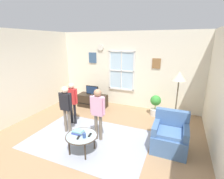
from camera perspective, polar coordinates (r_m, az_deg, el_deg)
ground_plane at (r=4.27m, az=-7.73°, el=-18.59°), size 5.88×6.30×0.02m
back_wall at (r=6.26m, az=5.25°, el=6.71°), size 5.28×0.17×2.76m
side_wall_left at (r=5.53m, az=-33.35°, el=2.76°), size 0.12×5.70×2.76m
area_rug at (r=4.49m, az=-7.96°, el=-16.47°), size 2.98×2.03×0.01m
tv_stand at (r=6.38m, az=-6.68°, el=-3.83°), size 1.10×0.48×0.47m
television at (r=6.24m, az=-6.82°, el=-0.23°), size 0.49×0.08×0.35m
armchair at (r=4.17m, az=19.20°, el=-14.84°), size 0.76×0.74×0.87m
coffee_table at (r=3.88m, az=-10.36°, el=-15.58°), size 0.71×0.71×0.42m
book_stack at (r=3.94m, az=-11.52°, el=-14.05°), size 0.26×0.20×0.07m
cup at (r=3.75m, az=-9.49°, el=-15.31°), size 0.08×0.08×0.10m
remote_near_books at (r=3.79m, az=-11.45°, el=-15.77°), size 0.08×0.15×0.02m
remote_near_cup at (r=3.83m, az=-7.60°, el=-15.18°), size 0.06×0.14×0.02m
person_red_shirt at (r=5.01m, az=-13.50°, el=-3.04°), size 0.38×0.17×1.27m
person_pink_shirt at (r=4.07m, az=-4.86°, el=-6.64°), size 0.40×0.18×1.34m
person_black_shirt at (r=4.56m, az=-15.52°, el=-4.90°), size 0.39×0.18×1.30m
potted_plant_by_window at (r=5.74m, az=14.65°, el=-4.90°), size 0.35×0.35×0.70m
floor_lamp at (r=4.30m, az=21.86°, el=2.03°), size 0.32×0.32×1.73m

